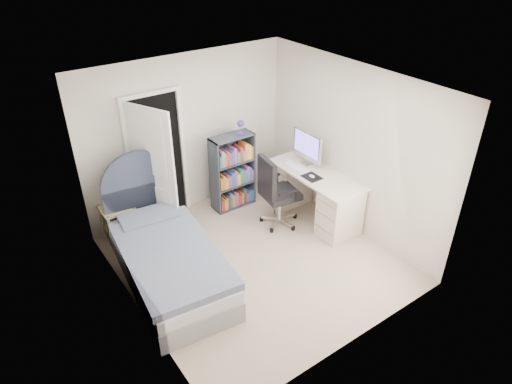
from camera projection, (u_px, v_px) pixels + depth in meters
room_shell at (255, 183)px, 5.75m from camera, size 3.50×3.70×2.60m
door at (154, 166)px, 6.59m from camera, size 0.92×0.77×2.06m
bed at (167, 257)px, 5.95m from camera, size 1.31×2.39×1.41m
nightstand at (117, 214)px, 6.61m from camera, size 0.44×0.44×0.64m
floor_lamp at (131, 205)px, 6.62m from camera, size 0.19×0.19×1.33m
bookcase at (234, 174)px, 7.33m from camera, size 0.70×0.30×1.48m
desk at (314, 193)px, 7.11m from camera, size 0.65×1.62×1.33m
office_chair at (275, 189)px, 6.81m from camera, size 0.62×0.64×1.16m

